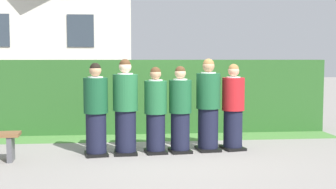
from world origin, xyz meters
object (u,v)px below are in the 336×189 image
(student_front_row_0, at_px, (96,112))
(student_front_row_1, at_px, (125,109))
(student_in_red_blazer, at_px, (233,109))
(student_front_row_3, at_px, (180,111))
(student_front_row_2, at_px, (156,112))
(student_front_row_4, at_px, (208,107))

(student_front_row_0, xyz_separation_m, student_front_row_1, (0.51, 0.06, 0.03))
(student_front_row_1, xyz_separation_m, student_in_red_blazer, (1.99, 0.20, -0.04))
(student_front_row_1, bearing_deg, student_front_row_3, 3.61)
(student_front_row_2, bearing_deg, student_front_row_4, 7.34)
(student_front_row_1, bearing_deg, student_front_row_0, -173.10)
(student_front_row_4, xyz_separation_m, student_in_red_blazer, (0.48, 0.04, -0.05))
(student_front_row_1, xyz_separation_m, student_front_row_4, (1.52, 0.16, 0.00))
(student_front_row_2, xyz_separation_m, student_front_row_4, (0.98, 0.13, 0.07))
(student_front_row_1, relative_size, student_in_red_blazer, 1.06)
(student_front_row_2, height_order, student_front_row_3, student_front_row_3)
(student_front_row_0, relative_size, student_front_row_4, 0.96)
(student_front_row_4, bearing_deg, student_front_row_3, -169.37)
(student_front_row_3, distance_m, student_front_row_4, 0.54)
(student_in_red_blazer, bearing_deg, student_front_row_1, -174.16)
(student_in_red_blazer, bearing_deg, student_front_row_0, -173.94)
(student_front_row_1, relative_size, student_front_row_3, 1.08)
(student_front_row_0, distance_m, student_front_row_4, 2.04)
(student_front_row_0, distance_m, student_front_row_1, 0.52)
(student_front_row_2, relative_size, student_front_row_4, 0.91)
(student_front_row_2, bearing_deg, student_front_row_3, 3.36)
(student_front_row_2, xyz_separation_m, student_in_red_blazer, (1.46, 0.17, 0.02))
(student_front_row_4, bearing_deg, student_front_row_0, -173.70)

